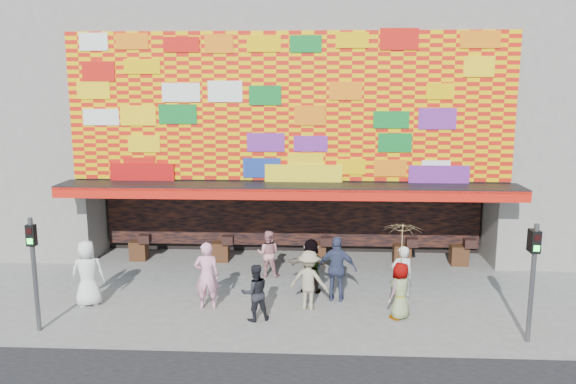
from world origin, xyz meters
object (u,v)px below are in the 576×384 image
at_px(ped_h, 402,276).
at_px(signal_right, 533,270).
at_px(ped_c, 255,292).
at_px(ped_i, 268,253).
at_px(ped_e, 337,269).
at_px(ped_f, 311,266).
at_px(ped_a, 88,273).
at_px(ped_b, 207,275).
at_px(ped_d, 309,280).
at_px(parasol, 402,241).
at_px(signal_left, 34,262).
at_px(ped_g, 400,291).

bearing_deg(ped_h, signal_right, 131.26).
relative_size(ped_c, ped_i, 1.01).
relative_size(ped_e, ped_f, 1.15).
distance_m(ped_a, ped_b, 3.46).
bearing_deg(ped_d, ped_c, 47.08).
xyz_separation_m(signal_right, parasol, (-2.97, 1.27, 0.32)).
height_order(signal_left, ped_h, signal_left).
xyz_separation_m(ped_c, ped_e, (2.25, 1.53, 0.19)).
bearing_deg(signal_right, ped_g, 156.81).
xyz_separation_m(signal_left, ped_f, (7.00, 3.14, -1.02)).
bearing_deg(signal_left, ped_h, 13.11).
bearing_deg(ped_b, ped_d, 175.83).
xyz_separation_m(ped_d, ped_g, (2.48, -0.54, -0.07)).
xyz_separation_m(signal_left, ped_e, (7.77, 2.49, -0.89)).
height_order(signal_right, ped_f, signal_right).
bearing_deg(ped_f, ped_a, 12.04).
bearing_deg(ped_a, ped_f, 172.96).
bearing_deg(signal_left, ped_d, 14.59).
relative_size(ped_b, ped_e, 1.00).
xyz_separation_m(ped_f, ped_g, (2.43, -1.87, -0.06)).
bearing_deg(ped_f, ped_i, -44.81).
relative_size(signal_left, ped_c, 1.92).
bearing_deg(ped_d, ped_g, -175.84).
height_order(ped_f, ped_h, ped_h).
height_order(signal_right, ped_a, signal_right).
bearing_deg(ped_g, signal_left, -36.99).
relative_size(signal_left, ped_a, 1.56).
xyz_separation_m(signal_right, ped_i, (-6.84, 4.56, -1.08)).
bearing_deg(ped_i, ped_d, 121.95).
relative_size(ped_f, ped_i, 1.09).
height_order(signal_left, signal_right, same).
relative_size(ped_f, ped_g, 1.07).
distance_m(ped_a, ped_f, 6.53).
xyz_separation_m(signal_left, ped_d, (6.95, 1.81, -1.01)).
bearing_deg(ped_f, signal_left, 24.11).
xyz_separation_m(ped_a, ped_b, (3.46, -0.06, 0.01)).
bearing_deg(signal_right, ped_a, 171.46).
xyz_separation_m(ped_b, ped_i, (1.49, 2.85, -0.20)).
bearing_deg(ped_g, ped_c, -40.07).
bearing_deg(ped_e, ped_i, -34.47).
xyz_separation_m(ped_a, ped_g, (8.82, -0.50, -0.18)).
height_order(ped_g, parasol, parasol).
bearing_deg(ped_h, ped_e, -17.69).
height_order(ped_d, ped_g, ped_d).
distance_m(ped_b, ped_h, 5.57).
distance_m(ped_f, ped_i, 2.02).
relative_size(ped_e, ped_h, 1.10).
bearing_deg(ped_g, signal_right, 112.13).
xyz_separation_m(ped_e, ped_h, (1.84, -0.25, -0.09)).
height_order(signal_right, ped_b, signal_right).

